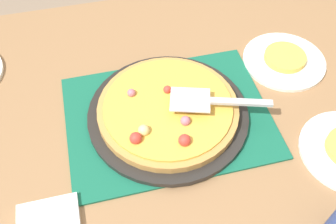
% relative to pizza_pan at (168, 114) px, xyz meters
% --- Properties ---
extents(dining_table, '(1.40, 1.00, 0.75)m').
position_rel_pizza_pan_xyz_m(dining_table, '(0.00, 0.00, -0.12)').
color(dining_table, olive).
rests_on(dining_table, ground_plane).
extents(placemat, '(0.48, 0.36, 0.01)m').
position_rel_pizza_pan_xyz_m(placemat, '(0.00, 0.00, -0.01)').
color(placemat, '#145B42').
rests_on(placemat, dining_table).
extents(pizza_pan, '(0.38, 0.38, 0.01)m').
position_rel_pizza_pan_xyz_m(pizza_pan, '(0.00, 0.00, 0.00)').
color(pizza_pan, black).
rests_on(pizza_pan, placemat).
extents(pizza, '(0.33, 0.33, 0.05)m').
position_rel_pizza_pan_xyz_m(pizza, '(0.00, 0.00, 0.02)').
color(pizza, '#B78442').
rests_on(pizza, pizza_pan).
extents(plate_far_right, '(0.22, 0.22, 0.01)m').
position_rel_pizza_pan_xyz_m(plate_far_right, '(-0.35, -0.11, -0.01)').
color(plate_far_right, white).
rests_on(plate_far_right, dining_table).
extents(served_slice_right, '(0.11, 0.11, 0.02)m').
position_rel_pizza_pan_xyz_m(served_slice_right, '(-0.35, -0.11, 0.01)').
color(served_slice_right, '#EAB747').
rests_on(served_slice_right, plate_far_right).
extents(pizza_server, '(0.23, 0.11, 0.01)m').
position_rel_pizza_pan_xyz_m(pizza_server, '(-0.09, 0.03, 0.06)').
color(pizza_server, silver).
rests_on(pizza_server, pizza).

